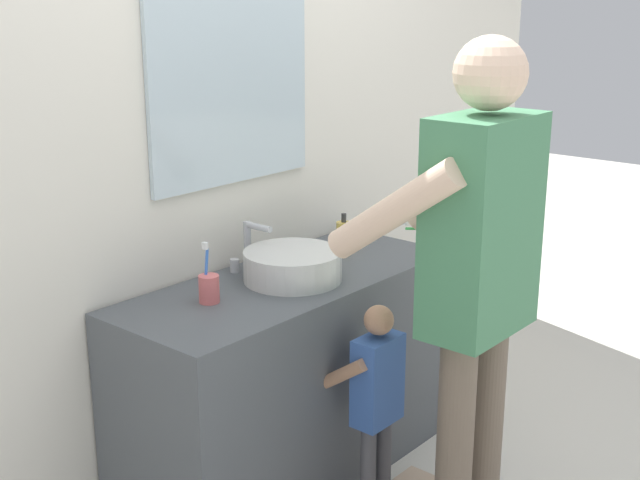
% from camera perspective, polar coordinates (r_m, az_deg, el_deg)
% --- Properties ---
extents(back_wall, '(4.40, 0.10, 2.70)m').
position_cam_1_polar(back_wall, '(3.20, -6.49, 8.00)').
color(back_wall, silver).
rests_on(back_wall, ground).
extents(vanity_cabinet, '(1.38, 0.54, 0.80)m').
position_cam_1_polar(vanity_cabinet, '(3.26, -2.04, -9.29)').
color(vanity_cabinet, '#4C5156').
rests_on(vanity_cabinet, ground).
extents(sink_basin, '(0.36, 0.36, 0.11)m').
position_cam_1_polar(sink_basin, '(3.08, -1.85, -1.70)').
color(sink_basin, silver).
rests_on(sink_basin, vanity_cabinet).
extents(faucet, '(0.18, 0.14, 0.18)m').
position_cam_1_polar(faucet, '(3.21, -4.72, -0.50)').
color(faucet, '#B7BABF').
rests_on(faucet, vanity_cabinet).
extents(toothbrush_cup, '(0.07, 0.07, 0.21)m').
position_cam_1_polar(toothbrush_cup, '(2.89, -7.44, -3.19)').
color(toothbrush_cup, '#D86666').
rests_on(toothbrush_cup, vanity_cabinet).
extents(soap_bottle, '(0.06, 0.06, 0.16)m').
position_cam_1_polar(soap_bottle, '(3.39, 1.59, 0.18)').
color(soap_bottle, gold).
rests_on(soap_bottle, vanity_cabinet).
extents(child_toddler, '(0.24, 0.25, 0.80)m').
position_cam_1_polar(child_toddler, '(3.00, 3.74, -10.12)').
color(child_toddler, '#47474C').
rests_on(child_toddler, ground).
extents(adult_parent, '(0.52, 0.55, 1.69)m').
position_cam_1_polar(adult_parent, '(2.68, 10.37, -1.17)').
color(adult_parent, '#6B5B4C').
rests_on(adult_parent, ground).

